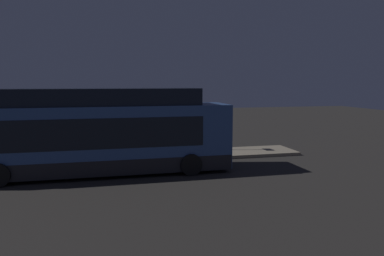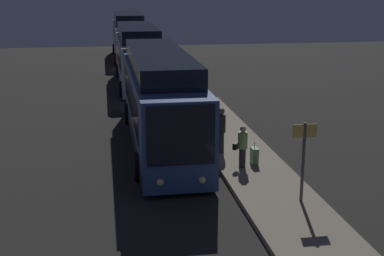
{
  "view_description": "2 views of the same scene",
  "coord_description": "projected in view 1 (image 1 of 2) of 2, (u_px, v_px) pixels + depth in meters",
  "views": [
    {
      "loc": [
        -1.25,
        -17.67,
        4.29
      ],
      "look_at": [
        3.2,
        0.46,
        1.96
      ],
      "focal_mm": 35.0,
      "sensor_mm": 36.0,
      "label": 1
    },
    {
      "loc": [
        20.62,
        -2.4,
        6.72
      ],
      "look_at": [
        3.2,
        0.46,
        1.96
      ],
      "focal_mm": 50.0,
      "sensor_mm": 36.0,
      "label": 2
    }
  ],
  "objects": [
    {
      "name": "bus_lead",
      "position": [
        93.0,
        136.0,
        17.11
      ],
      "size": [
        12.62,
        2.77,
        3.98
      ],
      "color": "#33518C",
      "rests_on": "ground"
    },
    {
      "name": "passenger_boarding",
      "position": [
        170.0,
        141.0,
        20.66
      ],
      "size": [
        0.55,
        0.61,
        1.57
      ],
      "rotation": [
        0.0,
        0.0,
        2.54
      ],
      "color": "#2D2D33",
      "rests_on": "platform"
    },
    {
      "name": "passenger_waiting",
      "position": [
        137.0,
        140.0,
        19.83
      ],
      "size": [
        0.4,
        0.4,
        1.82
      ],
      "rotation": [
        0.0,
        0.0,
        0.17
      ],
      "color": "#2D2D33",
      "rests_on": "platform"
    },
    {
      "name": "platform",
      "position": [
        125.0,
        158.0,
        20.64
      ],
      "size": [
        20.0,
        2.6,
        0.19
      ],
      "color": "gray",
      "rests_on": "ground"
    },
    {
      "name": "suitcase",
      "position": [
        164.0,
        149.0,
        21.2
      ],
      "size": [
        0.44,
        0.22,
        0.85
      ],
      "color": "#598C59",
      "rests_on": "platform"
    },
    {
      "name": "ground",
      "position": [
        129.0,
        172.0,
        17.85
      ],
      "size": [
        80.0,
        80.0,
        0.0
      ],
      "primitive_type": "plane",
      "color": "#2B2826"
    },
    {
      "name": "sign_post",
      "position": [
        224.0,
        124.0,
        22.36
      ],
      "size": [
        0.1,
        0.75,
        2.52
      ],
      "color": "#4C4C51",
      "rests_on": "platform"
    }
  ]
}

